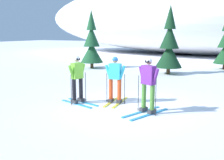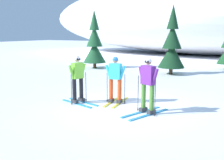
{
  "view_description": "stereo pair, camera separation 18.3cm",
  "coord_description": "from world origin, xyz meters",
  "px_view_note": "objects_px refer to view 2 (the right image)",
  "views": [
    {
      "loc": [
        3.57,
        -7.97,
        2.6
      ],
      "look_at": [
        -0.57,
        -0.21,
        0.95
      ],
      "focal_mm": 40.75,
      "sensor_mm": 36.0,
      "label": 1
    },
    {
      "loc": [
        3.73,
        -7.88,
        2.6
      ],
      "look_at": [
        -0.57,
        -0.21,
        0.95
      ],
      "focal_mm": 40.75,
      "sensor_mm": 36.0,
      "label": 2
    }
  ],
  "objects_px": {
    "skier_purple_jacket": "(148,84)",
    "pine_tree_far_left": "(94,44)",
    "skier_cyan_jacket": "(115,79)",
    "pine_tree_center_left": "(172,46)",
    "skier_lime_jacket": "(78,78)"
  },
  "relations": [
    {
      "from": "pine_tree_center_left",
      "to": "skier_purple_jacket",
      "type": "bearing_deg",
      "value": -78.71
    },
    {
      "from": "pine_tree_far_left",
      "to": "pine_tree_center_left",
      "type": "relative_size",
      "value": 0.99
    },
    {
      "from": "skier_lime_jacket",
      "to": "pine_tree_far_left",
      "type": "bearing_deg",
      "value": 119.4
    },
    {
      "from": "skier_purple_jacket",
      "to": "skier_cyan_jacket",
      "type": "height_order",
      "value": "skier_purple_jacket"
    },
    {
      "from": "skier_purple_jacket",
      "to": "pine_tree_far_left",
      "type": "bearing_deg",
      "value": 132.03
    },
    {
      "from": "skier_purple_jacket",
      "to": "skier_cyan_jacket",
      "type": "distance_m",
      "value": 1.59
    },
    {
      "from": "pine_tree_center_left",
      "to": "skier_lime_jacket",
      "type": "bearing_deg",
      "value": -97.51
    },
    {
      "from": "skier_cyan_jacket",
      "to": "pine_tree_far_left",
      "type": "bearing_deg",
      "value": 127.7
    },
    {
      "from": "skier_lime_jacket",
      "to": "pine_tree_center_left",
      "type": "relative_size",
      "value": 0.41
    },
    {
      "from": "skier_lime_jacket",
      "to": "pine_tree_center_left",
      "type": "bearing_deg",
      "value": 82.49
    },
    {
      "from": "skier_purple_jacket",
      "to": "pine_tree_far_left",
      "type": "relative_size",
      "value": 0.43
    },
    {
      "from": "skier_purple_jacket",
      "to": "pine_tree_far_left",
      "type": "distance_m",
      "value": 11.06
    },
    {
      "from": "skier_lime_jacket",
      "to": "pine_tree_center_left",
      "type": "distance_m",
      "value": 8.37
    },
    {
      "from": "skier_cyan_jacket",
      "to": "pine_tree_far_left",
      "type": "relative_size",
      "value": 0.41
    },
    {
      "from": "pine_tree_far_left",
      "to": "skier_cyan_jacket",
      "type": "bearing_deg",
      "value": -52.3
    }
  ]
}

